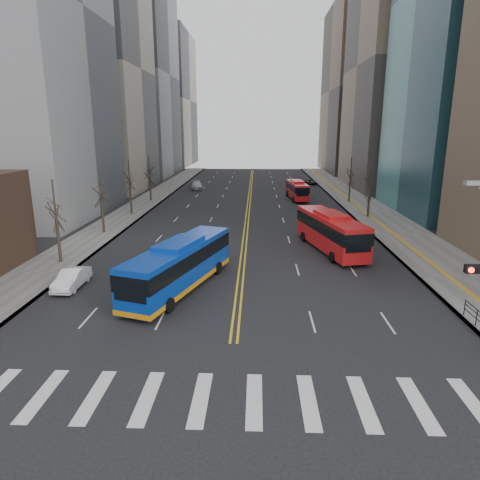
{
  "coord_description": "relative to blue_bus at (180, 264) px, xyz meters",
  "views": [
    {
      "loc": [
        1.19,
        -16.33,
        11.53
      ],
      "look_at": [
        0.06,
        12.69,
        3.92
      ],
      "focal_mm": 32.0,
      "sensor_mm": 36.0,
      "label": 1
    }
  ],
  "objects": [
    {
      "name": "blue_bus",
      "position": [
        0.0,
        0.0,
        0.0
      ],
      "size": [
        6.45,
        12.86,
        3.67
      ],
      "color": "#0A36A3",
      "rests_on": "ground"
    },
    {
      "name": "car_white",
      "position": [
        -8.14,
        -0.1,
        -1.22
      ],
      "size": [
        1.5,
        4.27,
        1.4
      ],
      "primitive_type": "imported",
      "rotation": [
        0.0,
        0.0,
        -0.0
      ],
      "color": "white",
      "rests_on": "ground"
    },
    {
      "name": "red_bus_near",
      "position": [
        12.72,
        10.79,
        0.15
      ],
      "size": [
        5.44,
        12.13,
        3.73
      ],
      "color": "red",
      "rests_on": "ground"
    },
    {
      "name": "office_towers",
      "position": [
        4.49,
        55.26,
        22.0
      ],
      "size": [
        83.0,
        134.0,
        58.0
      ],
      "color": "gray",
      "rests_on": "ground"
    },
    {
      "name": "crosswalk",
      "position": [
        4.36,
        -13.24,
        -1.92
      ],
      "size": [
        26.7,
        4.0,
        0.01
      ],
      "color": "silver",
      "rests_on": "ground"
    },
    {
      "name": "sidewalk_right",
      "position": [
        21.86,
        31.76,
        -1.85
      ],
      "size": [
        7.0,
        130.0,
        0.15
      ],
      "primitive_type": "cube",
      "color": "slate",
      "rests_on": "ground"
    },
    {
      "name": "centerline",
      "position": [
        4.36,
        41.76,
        -1.92
      ],
      "size": [
        0.55,
        100.0,
        0.01
      ],
      "color": "gold",
      "rests_on": "ground"
    },
    {
      "name": "car_dark_far",
      "position": [
        16.86,
        61.42,
        -1.39
      ],
      "size": [
        2.87,
        4.22,
        1.07
      ],
      "primitive_type": "imported",
      "rotation": [
        0.0,
        0.0,
        0.31
      ],
      "color": "black",
      "rests_on": "ground"
    },
    {
      "name": "car_dark_mid",
      "position": [
        14.64,
        25.17,
        -1.16
      ],
      "size": [
        2.29,
        4.64,
        1.52
      ],
      "primitive_type": "imported",
      "rotation": [
        0.0,
        0.0,
        -0.11
      ],
      "color": "black",
      "rests_on": "ground"
    },
    {
      "name": "red_bus_far",
      "position": [
        12.3,
        41.73,
        -0.17
      ],
      "size": [
        3.14,
        9.95,
        3.14
      ],
      "color": "red",
      "rests_on": "ground"
    },
    {
      "name": "sidewalk_left",
      "position": [
        -12.14,
        31.76,
        -1.85
      ],
      "size": [
        5.0,
        130.0,
        0.15
      ],
      "primitive_type": "cube",
      "color": "slate",
      "rests_on": "ground"
    },
    {
      "name": "street_trees",
      "position": [
        -2.82,
        21.31,
        2.95
      ],
      "size": [
        35.2,
        47.2,
        7.6
      ],
      "color": "#2D241B",
      "rests_on": "ground"
    },
    {
      "name": "ground",
      "position": [
        4.36,
        -13.24,
        -1.92
      ],
      "size": [
        220.0,
        220.0,
        0.0
      ],
      "primitive_type": "plane",
      "color": "black"
    },
    {
      "name": "car_silver",
      "position": [
        -6.12,
        53.14,
        -1.16
      ],
      "size": [
        3.03,
        5.53,
        1.52
      ],
      "primitive_type": "imported",
      "rotation": [
        0.0,
        0.0,
        0.18
      ],
      "color": "#AFAEB4",
      "rests_on": "ground"
    }
  ]
}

